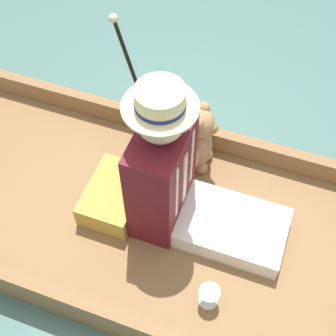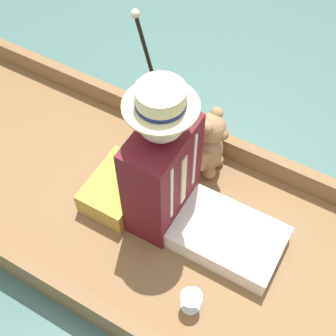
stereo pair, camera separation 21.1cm
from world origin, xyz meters
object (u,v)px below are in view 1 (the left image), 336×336
(teddy_bear, at_px, (199,140))
(wine_glass, at_px, (209,294))
(seated_person, at_px, (179,181))
(walking_cane, at_px, (133,74))

(teddy_bear, xyz_separation_m, wine_glass, (0.74, 0.29, -0.12))
(seated_person, height_order, walking_cane, seated_person)
(wine_glass, xyz_separation_m, walking_cane, (-0.82, -0.68, 0.40))
(wine_glass, height_order, walking_cane, walking_cane)
(seated_person, relative_size, walking_cane, 1.08)
(wine_glass, bearing_deg, seated_person, -143.50)
(wine_glass, bearing_deg, walking_cane, -140.20)
(seated_person, height_order, wine_glass, seated_person)
(seated_person, distance_m, teddy_bear, 0.39)
(teddy_bear, xyz_separation_m, walking_cane, (-0.07, -0.39, 0.28))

